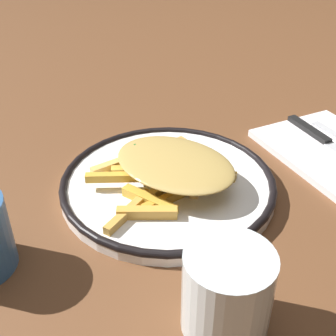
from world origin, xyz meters
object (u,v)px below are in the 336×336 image
fries_heap (169,168)px  napkin (334,152)px  knife (327,142)px  water_glass (227,292)px  plate (168,183)px

fries_heap → napkin: 0.26m
napkin → knife: 0.02m
napkin → knife: knife is taller
fries_heap → napkin: fries_heap is taller
knife → water_glass: water_glass is taller
water_glass → fries_heap: bearing=-98.4°
napkin → plate: bearing=-3.1°
plate → knife: 0.26m
knife → plate: bearing=1.0°
plate → napkin: (-0.26, 0.01, -0.01)m
napkin → water_glass: bearing=34.4°
fries_heap → knife: 0.26m
fries_heap → water_glass: water_glass is taller
fries_heap → napkin: (-0.26, 0.01, -0.03)m
plate → fries_heap: size_ratio=1.37×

